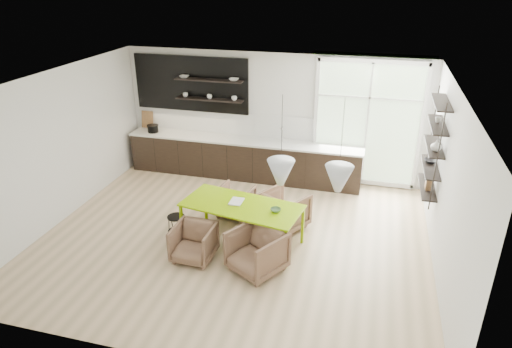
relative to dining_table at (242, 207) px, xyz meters
The scene contains 11 objects.
room 1.47m from the dining_table, 71.76° to the left, with size 7.02×6.01×2.91m.
kitchen_run 2.94m from the dining_table, 107.44° to the left, with size 5.54×0.69×2.75m.
right_shelving 3.55m from the dining_table, 22.01° to the left, with size 0.26×1.22×1.90m.
dining_table is the anchor object (origin of this frame).
armchair_back_left 1.11m from the dining_table, 113.95° to the left, with size 0.66×0.68×0.62m, color brown.
armchair_back_right 1.01m from the dining_table, 49.28° to the left, with size 0.78×0.81×0.73m, color brown.
armchair_front_left 1.04m from the dining_table, 132.65° to the right, with size 0.68×0.70×0.63m, color brown.
armchair_front_right 0.96m from the dining_table, 58.02° to the right, with size 0.79×0.81×0.74m, color brown.
wire_stool 1.30m from the dining_table, behind, with size 0.34×0.34×0.43m.
table_book 0.25m from the dining_table, 163.93° to the left, with size 0.23×0.31×0.03m, color white.
table_bowl 0.64m from the dining_table, ahead, with size 0.18×0.18×0.06m, color #4D7447.
Camera 1 is at (2.25, -6.91, 4.58)m, focal length 32.00 mm.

